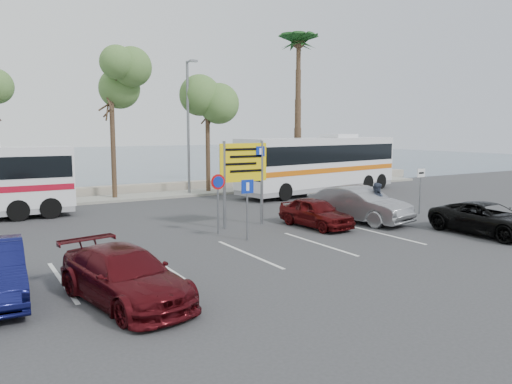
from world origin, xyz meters
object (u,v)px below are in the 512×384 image
coach_bus_right (320,166)px  car_maroon (125,276)px  direction_sign (244,169)px  pedestrian_far (376,203)px  suv_black (489,219)px  car_silver_b (359,204)px  street_lamp_right (189,121)px  car_red (316,213)px

coach_bus_right → car_maroon: coach_bus_right is taller
direction_sign → pedestrian_far: bearing=-22.0°
suv_black → car_silver_b: size_ratio=0.95×
street_lamp_right → pedestrian_far: 13.51m
car_red → car_maroon: bearing=-156.0°
car_maroon → suv_black: bearing=-10.1°
car_silver_b → pedestrian_far: (0.55, -0.50, 0.10)m
car_silver_b → car_red: bearing=168.1°
car_silver_b → pedestrian_far: pedestrian_far is taller
coach_bus_right → pedestrian_far: (-4.24, -9.41, -0.87)m
street_lamp_right → pedestrian_far: street_lamp_right is taller
street_lamp_right → car_maroon: street_lamp_right is taller
street_lamp_right → pedestrian_far: bearing=-74.6°
coach_bus_right → car_silver_b: bearing=-118.3°
direction_sign → suv_black: direction_sign is taller
coach_bus_right → car_red: 11.51m
suv_black → car_silver_b: 5.26m
direction_sign → suv_black: (7.30, -6.37, -1.81)m
street_lamp_right → suv_black: bearing=-72.4°
car_silver_b → coach_bus_right: bearing=49.8°
suv_black → pedestrian_far: bearing=113.6°
car_maroon → car_red: (9.50, 5.00, -0.02)m
direction_sign → car_maroon: direction_sign is taller
pedestrian_far → direction_sign: bearing=56.1°
direction_sign → pedestrian_far: size_ratio=2.05×
direction_sign → coach_bus_right: bearing=36.7°
direction_sign → suv_black: 9.85m
car_silver_b → pedestrian_far: size_ratio=2.69×
street_lamp_right → suv_black: 17.96m
pedestrian_far → suv_black: bearing=-168.0°
suv_black → car_red: bearing=135.5°
coach_bus_right → pedestrian_far: bearing=-114.3°
coach_bus_right → car_silver_b: size_ratio=2.61×
direction_sign → car_silver_b: (4.90, -1.70, -1.65)m
direction_sign → street_lamp_right: bearing=79.1°
street_lamp_right → car_maroon: size_ratio=1.81×
street_lamp_right → direction_sign: size_ratio=2.23×
car_maroon → car_silver_b: (11.90, 5.00, 0.14)m
suv_black → car_silver_b: car_silver_b is taller
pedestrian_far → street_lamp_right: bearing=3.5°
car_silver_b → pedestrian_far: 0.75m
direction_sign → suv_black: size_ratio=0.80×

